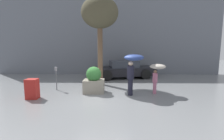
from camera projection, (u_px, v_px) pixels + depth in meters
name	position (u px, v px, depth m)	size (l,w,h in m)	color
ground_plane	(102.00, 97.00, 8.05)	(40.00, 40.00, 0.00)	slate
building_facade	(108.00, 37.00, 14.04)	(18.00, 0.30, 6.00)	slate
planter_box	(94.00, 81.00, 8.79)	(1.03, 0.76, 1.33)	gray
person_adult	(133.00, 64.00, 8.17)	(0.92, 0.92, 1.97)	#1E1E2D
person_child	(157.00, 70.00, 8.50)	(0.76, 0.76, 1.48)	#B76684
parked_car_near	(124.00, 70.00, 12.81)	(4.66, 2.53, 1.25)	black
street_tree	(100.00, 14.00, 10.13)	(2.17, 2.17, 5.18)	brown
parking_meter	(56.00, 74.00, 9.27)	(0.14, 0.14, 1.24)	#595B60
newspaper_box	(32.00, 89.00, 7.83)	(0.50, 0.44, 0.90)	#B2231E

